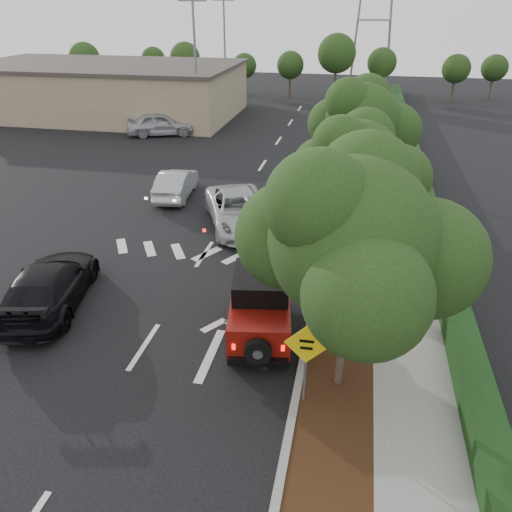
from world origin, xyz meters
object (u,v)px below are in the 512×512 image
(red_jeep, at_px, (261,304))
(speed_hump_sign, at_px, (306,354))
(black_suv_oncoming, at_px, (49,285))
(silver_suv_ahead, at_px, (239,210))

(red_jeep, xyz_separation_m, speed_hump_sign, (1.63, -2.77, 0.57))
(black_suv_oncoming, bearing_deg, silver_suv_ahead, -133.87)
(silver_suv_ahead, relative_size, black_suv_oncoming, 1.06)
(red_jeep, height_order, black_suv_oncoming, red_jeep)
(black_suv_oncoming, distance_m, speed_hump_sign, 9.10)
(black_suv_oncoming, bearing_deg, speed_hump_sign, 148.94)
(black_suv_oncoming, bearing_deg, red_jeep, 166.58)
(red_jeep, bearing_deg, black_suv_oncoming, 170.03)
(red_jeep, bearing_deg, silver_suv_ahead, 98.63)
(silver_suv_ahead, xyz_separation_m, speed_hump_sign, (4.08, -10.34, 0.81))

